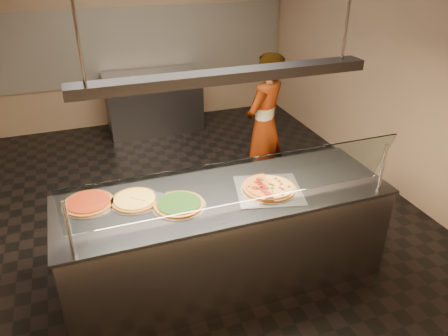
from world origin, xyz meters
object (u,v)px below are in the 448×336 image
object	(u,v)px
serving_counter	(225,238)
sneeze_guard	(241,182)
pizza_spinach	(179,204)
worker	(264,125)
perforated_tray	(269,190)
prep_table	(154,102)
heat_lamp_housing	(226,76)
half_pizza_sausage	(280,185)
pizza_tomato	(88,203)
pizza_spatula	(145,197)
pizza_cheese	(135,199)
half_pizza_pepperoni	(257,189)

from	to	relation	value
serving_counter	sneeze_guard	xyz separation A→B (m)	(-0.00, -0.34, 0.76)
pizza_spinach	worker	xyz separation A→B (m)	(1.43, 1.46, -0.08)
perforated_tray	prep_table	distance (m)	3.92
prep_table	heat_lamp_housing	xyz separation A→B (m)	(-0.15, -3.82, 1.48)
pizza_spinach	half_pizza_sausage	bearing A→B (deg)	-1.73
pizza_tomato	pizza_spatula	distance (m)	0.46
serving_counter	prep_table	xyz separation A→B (m)	(0.15, 3.82, 0.00)
pizza_spatula	worker	world-z (taller)	worker
pizza_tomato	heat_lamp_housing	xyz separation A→B (m)	(1.11, -0.23, 1.01)
perforated_tray	pizza_spatula	bearing A→B (deg)	168.94
serving_counter	prep_table	bearing A→B (deg)	87.81
pizza_tomato	worker	distance (m)	2.43
pizza_spatula	heat_lamp_housing	bearing A→B (deg)	-10.93
perforated_tray	serving_counter	bearing A→B (deg)	168.70
perforated_tray	pizza_cheese	distance (m)	1.14
half_pizza_sausage	heat_lamp_housing	bearing A→B (deg)	171.15
sneeze_guard	half_pizza_pepperoni	world-z (taller)	sneeze_guard
pizza_spatula	half_pizza_sausage	bearing A→B (deg)	-10.05
perforated_tray	pizza_cheese	bearing A→B (deg)	168.78
prep_table	perforated_tray	bearing A→B (deg)	-86.71
prep_table	heat_lamp_housing	bearing A→B (deg)	-92.19
pizza_spinach	pizza_tomato	world-z (taller)	pizza_spinach
pizza_cheese	perforated_tray	bearing A→B (deg)	-11.22
sneeze_guard	pizza_tomato	distance (m)	1.28
perforated_tray	pizza_spinach	world-z (taller)	pizza_spinach
serving_counter	pizza_spatula	distance (m)	0.83
sneeze_guard	heat_lamp_housing	xyz separation A→B (m)	(0.00, 0.34, 0.72)
perforated_tray	worker	size ratio (longest dim) A/B	0.39
pizza_spatula	worker	distance (m)	2.11
pizza_tomato	heat_lamp_housing	distance (m)	1.51
half_pizza_sausage	pizza_cheese	world-z (taller)	half_pizza_sausage
serving_counter	half_pizza_pepperoni	bearing A→B (deg)	-15.82
pizza_spinach	pizza_spatula	size ratio (longest dim) A/B	1.54
pizza_tomato	pizza_spatula	bearing A→B (deg)	-12.67
half_pizza_sausage	prep_table	size ratio (longest dim) A/B	0.33
sneeze_guard	half_pizza_sausage	xyz separation A→B (m)	(0.48, 0.27, -0.27)
perforated_tray	worker	distance (m)	1.62
sneeze_guard	pizza_spinach	size ratio (longest dim) A/B	5.94
sneeze_guard	pizza_cheese	distance (m)	0.94
pizza_cheese	pizza_spatula	size ratio (longest dim) A/B	1.47
sneeze_guard	pizza_spinach	bearing A→B (deg)	144.88
serving_counter	prep_table	size ratio (longest dim) A/B	1.86
half_pizza_sausage	perforated_tray	bearing A→B (deg)	179.49
sneeze_guard	pizza_tomato	xyz separation A→B (m)	(-1.11, 0.57, -0.28)
pizza_spinach	heat_lamp_housing	distance (m)	1.09
pizza_tomato	sneeze_guard	bearing A→B (deg)	-27.26
worker	heat_lamp_housing	xyz separation A→B (m)	(-1.01, -1.41, 1.08)
pizza_spatula	prep_table	distance (m)	3.81
sneeze_guard	serving_counter	bearing A→B (deg)	90.00
perforated_tray	half_pizza_sausage	distance (m)	0.11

